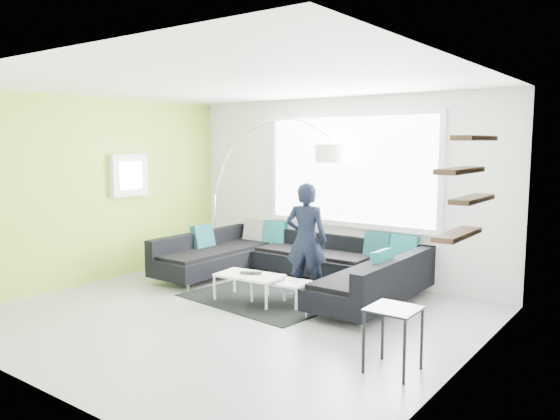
# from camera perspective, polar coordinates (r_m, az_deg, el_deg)

# --- Properties ---
(ground) EXTENTS (5.50, 5.50, 0.00)m
(ground) POSITION_cam_1_polar(r_m,az_deg,el_deg) (6.82, -4.86, -10.97)
(ground) COLOR gray
(ground) RESTS_ON ground
(room_shell) EXTENTS (5.54, 5.04, 2.82)m
(room_shell) POSITION_cam_1_polar(r_m,az_deg,el_deg) (6.63, -3.60, 4.46)
(room_shell) COLOR silver
(room_shell) RESTS_ON ground
(sectional_sofa) EXTENTS (3.63, 2.25, 0.78)m
(sectional_sofa) POSITION_cam_1_polar(r_m,az_deg,el_deg) (7.97, 0.81, -5.74)
(sectional_sofa) COLOR black
(sectional_sofa) RESTS_ON ground
(rug) EXTENTS (2.17, 1.67, 0.01)m
(rug) POSITION_cam_1_polar(r_m,az_deg,el_deg) (7.52, -1.69, -9.17)
(rug) COLOR black
(rug) RESTS_ON ground
(coffee_table) EXTENTS (1.17, 0.75, 0.37)m
(coffee_table) POSITION_cam_1_polar(r_m,az_deg,el_deg) (7.31, -1.57, -8.22)
(coffee_table) COLOR silver
(coffee_table) RESTS_ON ground
(arc_lamp) EXTENTS (2.49, 1.41, 2.49)m
(arc_lamp) POSITION_cam_1_polar(r_m,az_deg,el_deg) (9.15, -6.85, 1.58)
(arc_lamp) COLOR silver
(arc_lamp) RESTS_ON ground
(side_table) EXTENTS (0.44, 0.44, 0.61)m
(side_table) POSITION_cam_1_polar(r_m,az_deg,el_deg) (5.26, 11.72, -13.13)
(side_table) COLOR black
(side_table) RESTS_ON ground
(person) EXTENTS (0.80, 0.72, 1.57)m
(person) POSITION_cam_1_polar(r_m,az_deg,el_deg) (7.47, 2.76, -3.15)
(person) COLOR black
(person) RESTS_ON ground
(laptop) EXTENTS (0.46, 0.44, 0.02)m
(laptop) POSITION_cam_1_polar(r_m,az_deg,el_deg) (7.30, -3.10, -6.67)
(laptop) COLOR black
(laptop) RESTS_ON coffee_table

